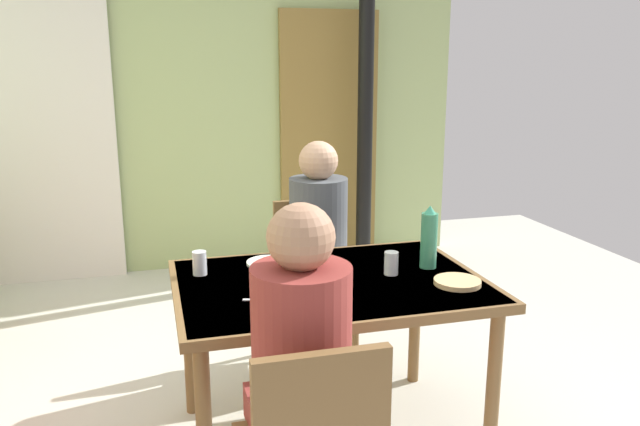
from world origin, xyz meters
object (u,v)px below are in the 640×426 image
(person_near_diner, at_px, (301,344))
(dining_table, at_px, (330,297))
(person_far_diner, at_px, (319,226))
(water_bottle_green_near, at_px, (429,239))
(chair_far_diner, at_px, (313,270))

(person_near_diner, bearing_deg, dining_table, 66.81)
(dining_table, xyz_separation_m, person_near_diner, (-0.28, -0.66, 0.13))
(dining_table, xyz_separation_m, person_far_diner, (0.14, 0.66, 0.13))
(person_near_diner, relative_size, water_bottle_green_near, 2.77)
(person_far_diner, bearing_deg, water_bottle_green_near, 117.70)
(chair_far_diner, distance_m, person_far_diner, 0.31)
(dining_table, relative_size, chair_far_diner, 1.45)
(person_far_diner, distance_m, water_bottle_green_near, 0.70)
(chair_far_diner, relative_size, person_near_diner, 1.13)
(chair_far_diner, distance_m, water_bottle_green_near, 0.90)
(water_bottle_green_near, bearing_deg, person_far_diner, 117.70)
(person_near_diner, distance_m, person_far_diner, 1.39)
(dining_table, distance_m, chair_far_diner, 0.83)
(water_bottle_green_near, bearing_deg, chair_far_diner, 113.27)
(person_far_diner, bearing_deg, person_near_diner, 72.40)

